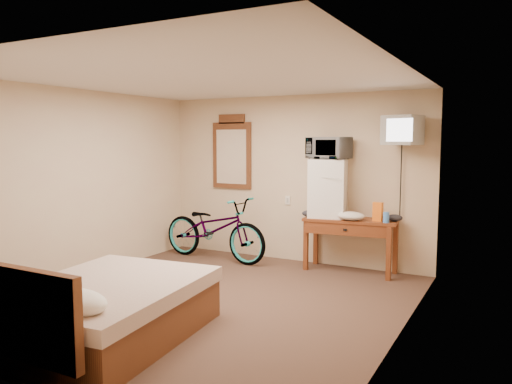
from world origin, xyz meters
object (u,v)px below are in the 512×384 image
microwave (329,148)px  wall_mirror (232,153)px  bicycle (214,228)px  desk (350,228)px  crt_television (402,130)px  mini_fridge (328,188)px  blue_cup (386,217)px  bed (101,309)px

microwave → wall_mirror: size_ratio=0.47×
bicycle → desk: bearing=-78.5°
crt_television → wall_mirror: bearing=174.8°
mini_fridge → microwave: 0.56m
bicycle → mini_fridge: bearing=-75.3°
blue_cup → wall_mirror: wall_mirror is taller
mini_fridge → blue_cup: size_ratio=5.86×
blue_cup → wall_mirror: 2.71m
desk → microwave: 1.15m
wall_mirror → bicycle: (-0.01, -0.52, -1.15)m
desk → blue_cup: size_ratio=9.36×
wall_mirror → bed: bearing=-77.9°
wall_mirror → bed: wall_mirror is taller
desk → mini_fridge: (-0.34, 0.06, 0.54)m
desk → bed: bed is taller
bed → mini_fridge: bearing=74.9°
microwave → bicycle: microwave is taller
mini_fridge → crt_television: crt_television is taller
mini_fridge → microwave: bearing=56.3°
mini_fridge → crt_television: (1.01, -0.04, 0.80)m
bed → microwave: bearing=74.9°
mini_fridge → crt_television: 1.29m
bed → bicycle: bearing=104.1°
desk → crt_television: bearing=1.7°
bicycle → crt_television: bearing=-79.8°
blue_cup → bed: 3.80m
microwave → blue_cup: (0.86, -0.12, -0.90)m
mini_fridge → wall_mirror: bearing=172.8°
crt_television → bicycle: size_ratio=0.33×
wall_mirror → bicycle: bearing=-90.7°
microwave → bed: size_ratio=0.27×
blue_cup → wall_mirror: (-2.56, 0.34, 0.81)m
desk → microwave: bearing=170.7°
blue_cup → bed: bed is taller
mini_fridge → desk: bearing=-9.3°
microwave → blue_cup: bearing=2.9°
mini_fridge → bed: mini_fridge is taller
crt_television → bed: (-1.94, -3.40, -1.66)m
blue_cup → crt_television: bearing=28.6°
mini_fridge → bed: bearing=-105.1°
desk → blue_cup: (0.51, -0.07, 0.20)m
desk → bicycle: 2.08m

